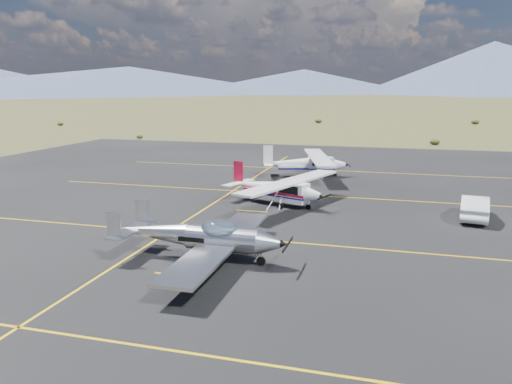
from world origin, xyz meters
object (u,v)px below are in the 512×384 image
at_px(aircraft_low_wing, 204,237).
at_px(sedan, 475,207).
at_px(aircraft_cessna, 277,187).
at_px(aircraft_plain, 306,163).

relative_size(aircraft_low_wing, sedan, 2.44).
distance_m(aircraft_cessna, sedan, 11.84).
relative_size(aircraft_low_wing, aircraft_cessna, 1.04).
bearing_deg(aircraft_low_wing, aircraft_cessna, 86.55).
xyz_separation_m(aircraft_cessna, aircraft_plain, (0.05, 10.69, 0.04)).
bearing_deg(sedan, aircraft_low_wing, 48.22).
bearing_deg(sedan, aircraft_cessna, 5.47).
bearing_deg(aircraft_plain, aircraft_low_wing, -107.31).
bearing_deg(aircraft_cessna, aircraft_low_wing, -73.04).
xyz_separation_m(aircraft_low_wing, sedan, (12.47, 10.72, -0.37)).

